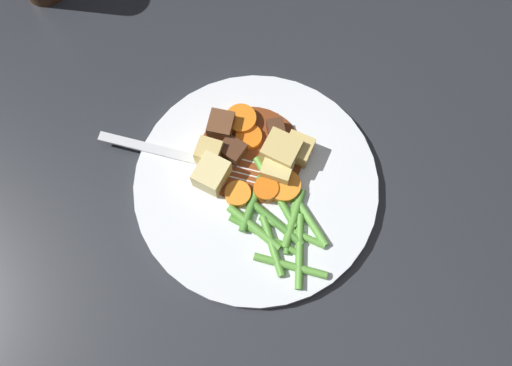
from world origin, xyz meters
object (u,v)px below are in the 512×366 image
meat_chunk_1 (276,132)px  meat_chunk_2 (232,150)px  potato_chunk_3 (212,174)px  fork (184,157)px  carrot_slice_2 (266,190)px  meat_chunk_0 (221,126)px  potato_chunk_1 (209,153)px  potato_chunk_0 (281,152)px  carrot_slice_0 (249,137)px  carrot_slice_4 (241,120)px  carrot_slice_3 (238,194)px  dinner_plate (256,185)px  carrot_slice_1 (284,186)px  potato_chunk_2 (298,149)px  potato_chunk_4 (278,171)px

meat_chunk_1 → meat_chunk_2: bearing=90.6°
potato_chunk_3 → fork: (0.03, 0.02, -0.01)m
carrot_slice_2 → meat_chunk_0: meat_chunk_0 is taller
potato_chunk_1 → potato_chunk_0: bearing=-115.0°
carrot_slice_2 → meat_chunk_1: 0.06m
carrot_slice_0 → carrot_slice_4: size_ratio=0.85×
carrot_slice_2 → meat_chunk_2: meat_chunk_2 is taller
potato_chunk_0 → carrot_slice_4: bearing=21.0°
carrot_slice_3 → potato_chunk_3: (0.03, 0.02, 0.01)m
potato_chunk_0 → meat_chunk_1: (0.03, -0.01, -0.01)m
dinner_plate → carrot_slice_1: 0.03m
potato_chunk_3 → meat_chunk_1: bearing=-77.8°
meat_chunk_0 → potato_chunk_1: bearing=134.2°
potato_chunk_0 → meat_chunk_2: bearing=59.8°
meat_chunk_2 → dinner_plate: bearing=-167.7°
meat_chunk_1 → fork: meat_chunk_1 is taller
dinner_plate → potato_chunk_2: potato_chunk_2 is taller
fork → potato_chunk_1: bearing=-115.2°
potato_chunk_3 → meat_chunk_1: (0.02, -0.08, -0.00)m
potato_chunk_1 → potato_chunk_2: size_ratio=0.93×
carrot_slice_2 → carrot_slice_4: 0.08m
carrot_slice_0 → carrot_slice_1: (-0.06, -0.01, 0.00)m
carrot_slice_3 → potato_chunk_0: size_ratio=0.77×
carrot_slice_0 → meat_chunk_0: bearing=48.1°
dinner_plate → potato_chunk_3: 0.05m
dinner_plate → carrot_slice_0: bearing=-15.9°
potato_chunk_0 → fork: (0.04, 0.09, -0.01)m
carrot_slice_3 → carrot_slice_2: bearing=-105.9°
meat_chunk_1 → carrot_slice_4: bearing=44.3°
carrot_slice_1 → potato_chunk_3: bearing=57.5°
carrot_slice_4 → meat_chunk_2: (-0.03, 0.02, 0.00)m
potato_chunk_1 → meat_chunk_0: same height
dinner_plate → meat_chunk_2: size_ratio=10.47×
carrot_slice_1 → fork: bearing=47.3°
carrot_slice_3 → carrot_slice_4: carrot_slice_4 is taller
carrot_slice_4 → potato_chunk_0: bearing=-159.0°
carrot_slice_1 → meat_chunk_2: bearing=29.6°
carrot_slice_4 → potato_chunk_3: bearing=131.0°
carrot_slice_2 → potato_chunk_4: (0.01, -0.02, 0.01)m
potato_chunk_3 → meat_chunk_2: 0.03m
fork → meat_chunk_2: bearing=-110.0°
carrot_slice_0 → meat_chunk_2: meat_chunk_2 is taller
carrot_slice_4 → potato_chunk_2: bearing=-145.4°
potato_chunk_4 → carrot_slice_3: bearing=94.0°
carrot_slice_4 → potato_chunk_1: potato_chunk_1 is taller
carrot_slice_1 → potato_chunk_3: potato_chunk_3 is taller
dinner_plate → carrot_slice_2: bearing=-157.8°
meat_chunk_0 → fork: 0.05m
carrot_slice_4 → meat_chunk_0: (-0.00, 0.02, 0.01)m
carrot_slice_3 → potato_chunk_1: bearing=10.7°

